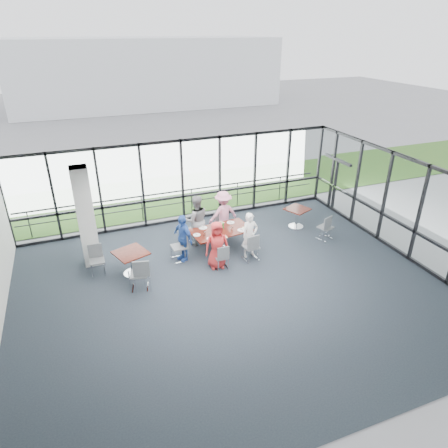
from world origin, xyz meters
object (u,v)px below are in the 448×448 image
object	(u,v)px
chair_main_end	(179,247)
chair_main_fr	(219,224)
chair_main_fl	(196,229)
chair_spare_r	(325,227)
side_table_left	(131,256)
diner_far_right	(223,214)
side_table_right	(297,212)
chair_main_nr	(251,247)
chair_spare_la	(139,274)
structural_column	(86,217)
diner_near_right	(250,235)
diner_far_left	(196,220)
main_table	(221,233)
chair_main_nl	(221,257)
diner_end	(183,238)
chair_spare_lb	(97,261)
diner_near_left	(217,245)

from	to	relation	value
chair_main_end	chair_main_fr	bearing A→B (deg)	120.90
chair_main_fl	chair_spare_r	xyz separation A→B (m)	(4.29, -1.50, -0.02)
side_table_left	diner_far_right	world-z (taller)	diner_far_right
side_table_right	diner_far_right	world-z (taller)	diner_far_right
chair_main_nr	diner_far_right	bearing A→B (deg)	90.39
chair_main_fl	side_table_right	bearing A→B (deg)	155.01
chair_main_end	chair_spare_la	distance (m)	1.87
structural_column	chair_spare_la	xyz separation A→B (m)	(1.14, -1.96, -1.11)
diner_far_right	chair_spare_la	world-z (taller)	diner_far_right
structural_column	diner_near_right	size ratio (longest dim) A/B	2.10
side_table_left	diner_far_left	world-z (taller)	diner_far_left
main_table	chair_main_end	xyz separation A→B (m)	(-1.48, -0.14, -0.15)
chair_main_nr	chair_main_nl	bearing A→B (deg)	-178.41
chair_spare_la	chair_spare_r	world-z (taller)	chair_spare_la
chair_spare_la	structural_column	bearing A→B (deg)	133.25
chair_main_nr	chair_main_end	size ratio (longest dim) A/B	0.96
structural_column	chair_main_end	world-z (taller)	structural_column
diner_end	chair_spare_la	xyz separation A→B (m)	(-1.63, -1.11, -0.29)
chair_main_nl	chair_spare_lb	xyz separation A→B (m)	(-3.61, 1.07, 0.04)
diner_end	chair_main_nl	bearing A→B (deg)	26.12
chair_main_nr	diner_end	bearing A→B (deg)	152.59
diner_near_right	diner_end	xyz separation A→B (m)	(-2.08, 0.57, 0.02)
side_table_left	diner_far_right	size ratio (longest dim) A/B	0.68
diner_near_left	chair_main_nl	xyz separation A→B (m)	(0.09, -0.12, -0.37)
chair_main_nl	chair_main_nr	size ratio (longest dim) A/B	0.88
structural_column	chair_spare_lb	xyz separation A→B (m)	(0.10, -0.72, -1.15)
chair_main_fl	chair_spare_r	size ratio (longest dim) A/B	1.05
diner_far_left	diner_far_right	size ratio (longest dim) A/B	1.06
diner_end	structural_column	bearing A→B (deg)	-126.05
structural_column	diner_far_right	world-z (taller)	structural_column
structural_column	chair_main_nr	distance (m)	5.19
diner_far_left	chair_main_nl	bearing A→B (deg)	101.09
side_table_left	chair_main_nl	distance (m)	2.73
chair_spare_lb	diner_far_right	bearing A→B (deg)	-166.17
chair_spare_r	main_table	bearing A→B (deg)	149.84
chair_main_nl	chair_spare_r	distance (m)	4.14
diner_far_right	chair_main_fl	xyz separation A→B (m)	(-1.04, -0.10, -0.36)
diner_far_left	diner_near_left	bearing A→B (deg)	98.40
diner_far_left	chair_main_nl	size ratio (longest dim) A/B	2.19
diner_near_left	chair_main_nl	world-z (taller)	diner_near_left
chair_main_end	chair_spare_lb	distance (m)	2.53
diner_far_right	chair_spare_lb	size ratio (longest dim) A/B	1.88
chair_main_end	chair_spare_lb	bearing A→B (deg)	-95.24
structural_column	chair_main_fl	size ratio (longest dim) A/B	3.34
diner_far_right	diner_near_right	bearing A→B (deg)	92.47
chair_main_nr	chair_spare_lb	distance (m)	4.78
main_table	diner_near_left	world-z (taller)	diner_near_left
chair_spare_r	diner_end	bearing A→B (deg)	154.04
diner_near_left	chair_spare_r	size ratio (longest dim) A/B	1.69
diner_near_left	chair_main_nr	xyz separation A→B (m)	(1.17, 0.02, -0.31)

